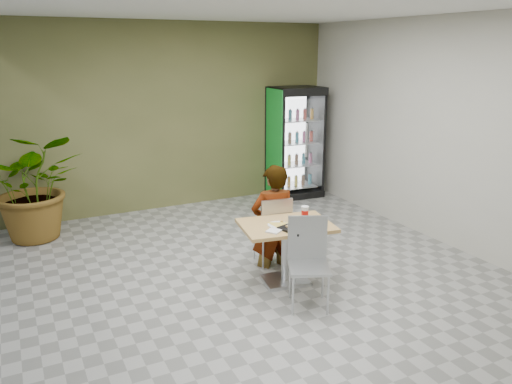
% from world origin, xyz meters
% --- Properties ---
extents(ground, '(7.00, 7.00, 0.00)m').
position_xyz_m(ground, '(0.00, 0.00, 0.00)').
color(ground, gray).
rests_on(ground, ground).
extents(room_envelope, '(6.00, 7.00, 3.20)m').
position_xyz_m(room_envelope, '(0.00, 0.00, 1.60)').
color(room_envelope, beige).
rests_on(room_envelope, ground).
extents(dining_table, '(1.17, 0.90, 0.75)m').
position_xyz_m(dining_table, '(0.29, -0.07, 0.54)').
color(dining_table, tan).
rests_on(dining_table, ground).
extents(chair_far, '(0.47, 0.47, 0.93)m').
position_xyz_m(chair_far, '(0.39, 0.42, 0.55)').
color(chair_far, '#ADB0B2').
rests_on(chair_far, ground).
extents(chair_near, '(0.58, 0.58, 0.98)m').
position_xyz_m(chair_near, '(0.26, -0.61, 0.58)').
color(chair_near, '#ADB0B2').
rests_on(chair_near, ground).
extents(seated_woman, '(0.66, 0.47, 1.65)m').
position_xyz_m(seated_woman, '(0.40, 0.46, 0.52)').
color(seated_woman, black).
rests_on(seated_woman, ground).
extents(pizza_plate, '(0.35, 0.32, 0.03)m').
position_xyz_m(pizza_plate, '(0.18, -0.07, 0.77)').
color(pizza_plate, white).
rests_on(pizza_plate, dining_table).
extents(soda_cup, '(0.09, 0.09, 0.16)m').
position_xyz_m(soda_cup, '(0.58, -0.01, 0.83)').
color(soda_cup, white).
rests_on(soda_cup, dining_table).
extents(napkin_stack, '(0.20, 0.20, 0.02)m').
position_xyz_m(napkin_stack, '(0.03, -0.24, 0.76)').
color(napkin_stack, white).
rests_on(napkin_stack, dining_table).
extents(cafeteria_tray, '(0.53, 0.45, 0.03)m').
position_xyz_m(cafeteria_tray, '(0.37, -0.27, 0.76)').
color(cafeteria_tray, black).
rests_on(cafeteria_tray, dining_table).
extents(beverage_fridge, '(0.99, 0.79, 2.07)m').
position_xyz_m(beverage_fridge, '(2.32, 3.13, 1.03)').
color(beverage_fridge, black).
rests_on(beverage_fridge, ground).
extents(potted_plant, '(1.66, 1.50, 1.61)m').
position_xyz_m(potted_plant, '(-2.27, 2.87, 0.80)').
color(potted_plant, '#3A6D2B').
rests_on(potted_plant, ground).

